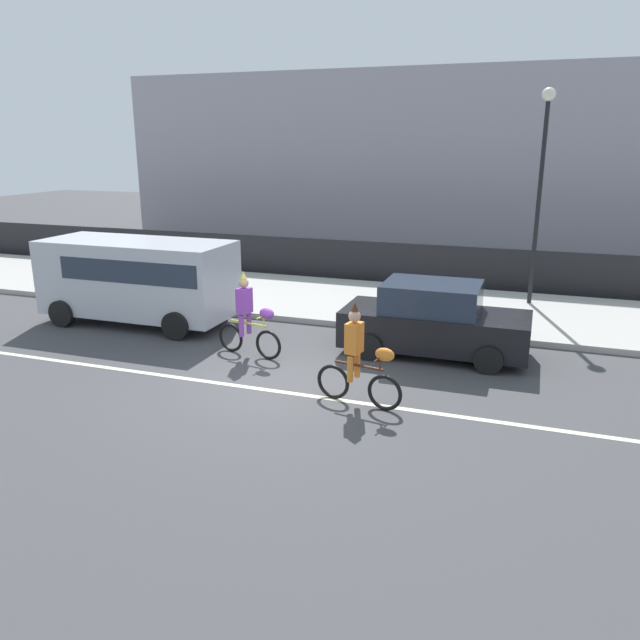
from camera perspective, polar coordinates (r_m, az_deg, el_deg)
name	(u,v)px	position (r m, az deg, el deg)	size (l,w,h in m)	color
ground_plane	(279,381)	(12.61, -3.80, -5.61)	(80.00, 80.00, 0.00)	#424244
road_centre_line	(269,390)	(12.19, -4.73, -6.40)	(36.00, 0.14, 0.01)	beige
sidewalk_curb	(365,302)	(18.45, 4.12, 1.66)	(60.00, 5.00, 0.15)	#ADAAA3
fence_line	(388,264)	(21.06, 6.26, 5.16)	(40.00, 0.08, 1.40)	black
building_backdrop	(461,164)	(28.99, 12.77, 13.77)	(28.00, 8.00, 7.37)	#99939E
parade_cyclist_purple	(249,319)	(13.89, -6.51, 0.05)	(1.70, 0.54, 1.92)	black
parade_cyclist_orange	(360,361)	(11.24, 3.64, -3.76)	(1.70, 0.54, 1.92)	black
parked_van_silver	(140,275)	(16.93, -16.11, 3.94)	(5.00, 2.22, 2.18)	silver
parked_car_black	(434,321)	(14.15, 10.36, -0.07)	(4.10, 1.92, 1.64)	black
street_lamp_post	(542,166)	(18.45, 19.64, 13.10)	(0.36, 0.36, 5.86)	black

